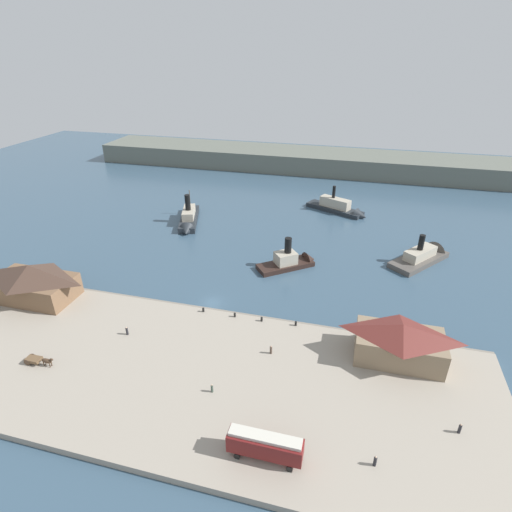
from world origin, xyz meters
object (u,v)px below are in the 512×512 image
Objects in this scene: pedestrian_at_waters_edge at (460,429)px; ferry_departing_north at (188,219)px; street_tram at (265,445)px; mooring_post_east at (235,315)px; horse_cart at (39,360)px; ferry_outer_harbor at (425,255)px; pedestrian_walking_east at (271,350)px; ferry_shed_east_terminal at (400,341)px; pedestrian_near_cart at (375,461)px; mooring_post_west at (296,324)px; mooring_post_center_east at (262,319)px; ferry_shed_west_terminal at (32,281)px; ferry_approaching_west at (292,261)px; pedestrian_near_west_shed at (127,331)px; mooring_post_center_west at (203,310)px; pedestrian_by_tram at (212,388)px; ferry_moored_east at (341,208)px.

pedestrian_at_waters_edge is 92.18m from ferry_departing_north.
street_tram reaches higher than mooring_post_east.
horse_cart is 35.72m from mooring_post_east.
pedestrian_at_waters_edge is 0.09× the size of ferry_outer_harbor.
ferry_shed_east_terminal is at bearing 11.66° from pedestrian_walking_east.
pedestrian_near_cart reaches higher than mooring_post_west.
mooring_post_east is 1.00× the size of mooring_post_center_east.
ferry_shed_west_terminal is at bearing 156.55° from street_tram.
pedestrian_walking_east is (-3.74, 20.11, -1.64)m from street_tram.
ferry_shed_east_terminal is at bearing -51.38° from ferry_approaching_west.
pedestrian_near_cart is 25.17m from pedestrian_walking_east.
pedestrian_near_west_shed is (-31.25, 18.36, -1.63)m from street_tram.
pedestrian_walking_east reaches higher than mooring_post_east.
mooring_post_west is (-18.73, 4.60, -3.22)m from ferry_shed_east_terminal.
pedestrian_near_west_shed is 1.01× the size of pedestrian_at_waters_edge.
street_tram is 11.17× the size of mooring_post_center_west.
pedestrian_walking_east is at bearing 162.26° from pedestrian_at_waters_edge.
mooring_post_west is (-26.59, 18.51, -0.34)m from pedestrian_at_waters_edge.
pedestrian_near_west_shed is 0.08× the size of ferry_departing_north.
pedestrian_at_waters_edge is at bearing -25.04° from mooring_post_east.
pedestrian_near_west_shed is 1.94× the size of mooring_post_center_east.
ferry_outer_harbor is 1.24× the size of ferry_approaching_west.
pedestrian_near_west_shed is at bearing -176.36° from pedestrian_walking_east.
pedestrian_near_west_shed is at bearing 172.32° from pedestrian_at_waters_edge.
pedestrian_by_tram is at bearing -122.91° from ferry_outer_harbor.
ferry_departing_north is (-35.92, 18.38, 0.15)m from ferry_approaching_west.
pedestrian_walking_east is 18.48m from mooring_post_center_west.
pedestrian_by_tram is at bearing 2.99° from horse_cart.
ferry_approaching_west reaches higher than pedestrian_near_west_shed.
mooring_post_east is 0.06× the size of ferry_approaching_west.
ferry_departing_north is at bearing 90.31° from horse_cart.
ferry_departing_north is 50.05m from ferry_moored_east.
street_tram is 0.47× the size of ferry_moored_east.
mooring_post_west is at bearing 91.61° from street_tram.
pedestrian_at_waters_edge is (29.51, -9.44, 0.01)m from pedestrian_walking_east.
ferry_shed_west_terminal is 10.03× the size of pedestrian_at_waters_edge.
mooring_post_center_east is at bearing 170.43° from ferry_shed_east_terminal.
pedestrian_near_west_shed reaches higher than pedestrian_by_tram.
street_tram is 0.53× the size of ferry_outer_harbor.
ferry_shed_west_terminal is at bearing 166.14° from pedestrian_near_west_shed.
pedestrian_at_waters_edge is 54.38m from ferry_approaching_west.
pedestrian_at_waters_edge is (67.48, 3.32, -0.14)m from horse_cart.
ferry_shed_west_terminal is 83.93m from pedestrian_at_waters_edge.
ferry_shed_east_terminal is at bearing -0.09° from ferry_shed_west_terminal.
horse_cart is 98.25m from ferry_moored_east.
ferry_shed_west_terminal is 19.26× the size of mooring_post_center_west.
ferry_shed_west_terminal is 1.72× the size of street_tram.
ferry_moored_east is (10.64, 65.94, -0.14)m from mooring_post_center_east.
ferry_departing_north is at bearing 133.22° from mooring_post_west.
ferry_departing_north is (-56.25, 70.64, -0.37)m from pedestrian_near_cart.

